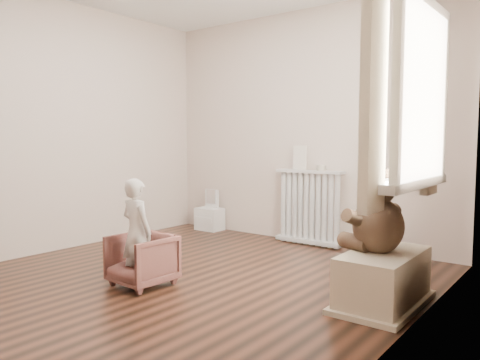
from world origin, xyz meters
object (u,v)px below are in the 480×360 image
Objects in this scene: toy_bench at (383,277)px; teddy_bear at (378,210)px; toy_vanity at (210,209)px; armchair at (142,260)px; child at (137,232)px; radiator at (309,210)px; plush_cat at (424,161)px.

toy_bench is 1.39× the size of teddy_bear.
toy_vanity is 0.65× the size of toy_bench.
teddy_bear reaches higher than armchair.
teddy_bear is at bearing -151.52° from child.
armchair is 1.84m from toy_bench.
toy_vanity is 1.15× the size of armchair.
child is 1.05× the size of toy_bench.
armchair is 0.56× the size of toy_bench.
teddy_bear is at bearing -26.19° from toy_vanity.
teddy_bear is at bearing -165.93° from toy_bench.
child is at bearing -135.87° from teddy_bear.
armchair is 0.24m from child.
child reaches higher than armchair.
teddy_bear is (1.31, -1.38, 0.28)m from radiator.
toy_bench is at bearing 33.06° from teddy_bear.
radiator is at bearing 84.26° from armchair.
toy_bench is at bearing -151.79° from child.
toy_bench is at bearing 26.80° from armchair.
radiator is 1.92m from teddy_bear.
radiator is 2.17m from child.
radiator is at bearing 152.47° from teddy_bear.
plush_cat is (1.83, 1.17, 0.56)m from child.
armchair is 0.79× the size of teddy_bear.
plush_cat is (1.49, -0.98, 0.61)m from radiator.
plush_cat is at bearing -33.32° from radiator.
plush_cat reaches higher than teddy_bear.
toy_bench is (2.78, -1.34, -0.08)m from toy_vanity.
armchair is at bearing -156.54° from toy_bench.
plush_cat reaches higher than toy_bench.
toy_vanity is 1.79× the size of plush_cat.
radiator is at bearing 134.68° from toy_bench.
toy_bench is 2.75× the size of plush_cat.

